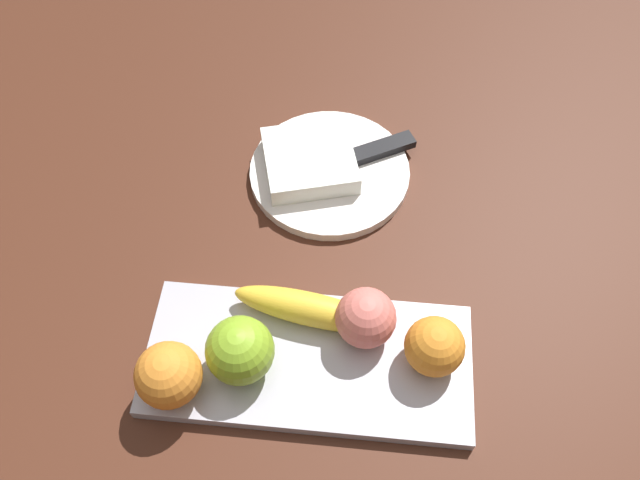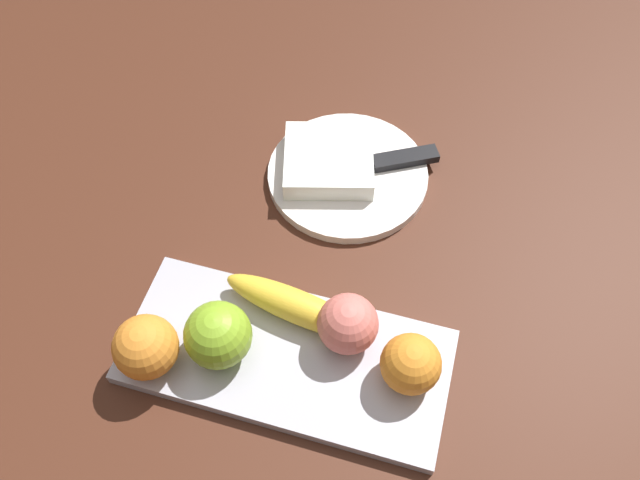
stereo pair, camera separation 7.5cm
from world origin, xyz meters
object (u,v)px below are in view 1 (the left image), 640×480
(peach, at_px, (366,318))
(folded_napkin, at_px, (310,161))
(fruit_tray, at_px, (308,360))
(knife, at_px, (373,152))
(apple, at_px, (240,350))
(orange_near_apple, at_px, (434,346))
(banana, at_px, (311,309))
(orange_near_banana, at_px, (169,375))
(dinner_plate, at_px, (330,172))

(peach, distance_m, folded_napkin, 0.25)
(fruit_tray, distance_m, knife, 0.31)
(fruit_tray, xyz_separation_m, folded_napkin, (0.03, -0.27, 0.02))
(apple, height_order, orange_near_apple, apple)
(peach, relative_size, knife, 0.40)
(knife, bearing_deg, banana, 48.73)
(fruit_tray, xyz_separation_m, apple, (0.07, 0.01, 0.05))
(apple, relative_size, peach, 1.09)
(knife, bearing_deg, folded_napkin, -7.76)
(banana, distance_m, orange_near_banana, 0.17)
(peach, height_order, dinner_plate, peach)
(folded_napkin, bearing_deg, banana, 96.38)
(orange_near_banana, relative_size, folded_napkin, 0.60)
(orange_near_apple, xyz_separation_m, orange_near_banana, (0.27, 0.06, 0.00))
(orange_near_apple, distance_m, knife, 0.30)
(fruit_tray, relative_size, knife, 2.14)
(banana, xyz_separation_m, folded_napkin, (0.02, -0.22, -0.01))
(peach, bearing_deg, banana, -11.14)
(peach, distance_m, knife, 0.27)
(peach, xyz_separation_m, folded_napkin, (0.09, -0.24, -0.02))
(dinner_plate, xyz_separation_m, knife, (-0.06, -0.03, 0.01))
(fruit_tray, bearing_deg, apple, 11.70)
(orange_near_apple, height_order, peach, peach)
(dinner_plate, height_order, knife, knife)
(apple, bearing_deg, folded_napkin, -98.54)
(peach, xyz_separation_m, dinner_plate, (0.06, -0.24, -0.04))
(fruit_tray, xyz_separation_m, dinner_plate, (0.00, -0.27, -0.00))
(apple, bearing_deg, knife, -111.56)
(orange_near_banana, xyz_separation_m, knife, (-0.20, -0.35, -0.03))
(banana, xyz_separation_m, dinner_plate, (-0.00, -0.22, -0.03))
(apple, distance_m, knife, 0.34)
(peach, distance_m, dinner_plate, 0.25)
(fruit_tray, distance_m, orange_near_apple, 0.14)
(fruit_tray, distance_m, dinner_plate, 0.27)
(peach, bearing_deg, fruit_tray, 32.31)
(apple, distance_m, dinner_plate, 0.30)
(banana, height_order, peach, peach)
(dinner_plate, xyz_separation_m, folded_napkin, (0.03, 0.00, 0.02))
(orange_near_apple, xyz_separation_m, dinner_plate, (0.13, -0.26, -0.04))
(fruit_tray, xyz_separation_m, orange_near_banana, (0.14, 0.05, 0.04))
(apple, relative_size, banana, 0.41)
(folded_napkin, bearing_deg, orange_near_apple, 121.65)
(apple, distance_m, peach, 0.14)
(orange_near_banana, relative_size, dinner_plate, 0.33)
(fruit_tray, height_order, knife, knife)
(apple, distance_m, orange_near_apple, 0.21)
(dinner_plate, bearing_deg, knife, -150.75)
(apple, height_order, folded_napkin, apple)
(banana, bearing_deg, knife, 85.97)
(orange_near_banana, distance_m, peach, 0.22)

